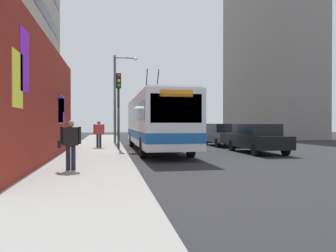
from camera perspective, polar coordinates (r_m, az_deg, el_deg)
The scene contains 14 objects.
ground_plane at distance 18.25m, azimuth -7.39°, elevation -4.61°, with size 80.00×80.00×0.00m, color #232326.
sidewalk_slab at distance 18.23m, azimuth -12.43°, elevation -4.39°, with size 48.00×3.20×0.15m, color gray.
graffiti_wall at distance 14.30m, azimuth -20.13°, elevation 3.83°, with size 13.81×0.32×4.92m.
building_far_left at distance 32.13m, azimuth -25.58°, elevation 12.39°, with size 13.73×6.28×16.53m.
building_far_right at distance 39.74m, azimuth 17.08°, elevation 11.12°, with size 13.24×6.18×17.91m.
city_bus at distance 19.19m, azimuth -2.15°, elevation 0.99°, with size 11.98×2.54×4.99m.
parked_car_black at distance 18.47m, azimuth 15.10°, elevation -1.97°, with size 4.64×1.85×1.58m.
parked_car_dark_gray at distance 23.65m, azimuth 9.29°, elevation -1.42°, with size 4.33×1.80×1.58m.
parked_car_red at distance 29.35m, azimuth 5.39°, elevation -1.04°, with size 4.21×1.75×1.58m.
pedestrian_midblock at distance 20.31m, azimuth -11.89°, elevation -1.03°, with size 0.22×0.65×1.60m.
pedestrian_near_wall at distance 10.79m, azimuth -16.56°, elevation -2.58°, with size 0.22×0.72×1.56m.
traffic_light at distance 18.98m, azimuth -8.58°, elevation 4.80°, with size 0.49×0.28×4.32m.
street_lamp at distance 24.93m, azimuth -8.74°, elevation 5.74°, with size 0.44×1.78×6.51m.
curbside_puddle at distance 17.41m, azimuth -5.27°, elevation -4.85°, with size 1.00×1.00×0.00m, color black.
Camera 1 is at (-18.15, 0.90, 1.63)m, focal length 35.17 mm.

